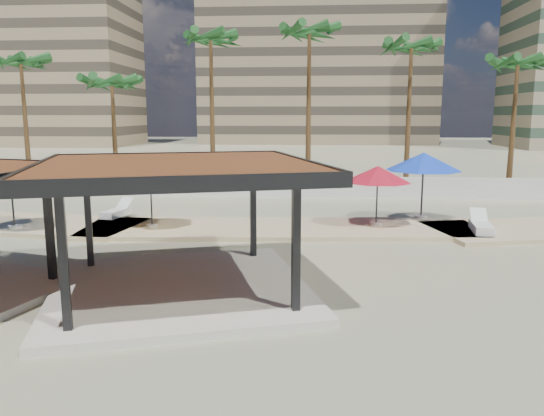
{
  "coord_description": "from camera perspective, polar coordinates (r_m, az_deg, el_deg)",
  "views": [
    {
      "loc": [
        3.19,
        -14.2,
        4.67
      ],
      "look_at": [
        1.82,
        4.38,
        1.4
      ],
      "focal_mm": 35.0,
      "sensor_mm": 36.0,
      "label": 1
    }
  ],
  "objects": [
    {
      "name": "boundary_wall",
      "position": [
        30.64,
        -1.79,
        2.32
      ],
      "size": [
        56.0,
        0.3,
        1.2
      ],
      "primitive_type": "cube",
      "color": "silver",
      "rests_on": "ground"
    },
    {
      "name": "ground",
      "position": [
        15.29,
        -8.1,
        -7.94
      ],
      "size": [
        200.0,
        200.0,
        0.0
      ],
      "primitive_type": "plane",
      "color": "tan",
      "rests_on": "ground"
    },
    {
      "name": "umbrella_b",
      "position": [
        21.8,
        -12.96,
        3.14
      ],
      "size": [
        2.97,
        2.97,
        2.33
      ],
      "rotation": [
        0.0,
        0.0,
        -0.15
      ],
      "color": "beige",
      "rests_on": "promenade"
    },
    {
      "name": "promenade",
      "position": [
        22.38,
        1.09,
        -1.93
      ],
      "size": [
        44.45,
        7.97,
        0.24
      ],
      "color": "#C6B284",
      "rests_on": "ground"
    },
    {
      "name": "umbrella_d",
      "position": [
        23.99,
        15.99,
        4.79
      ],
      "size": [
        4.13,
        4.13,
        2.9
      ],
      "rotation": [
        0.0,
        0.0,
        -0.33
      ],
      "color": "beige",
      "rests_on": "promenade"
    },
    {
      "name": "palm_e",
      "position": [
        32.91,
        4.05,
        17.72
      ],
      "size": [
        3.0,
        3.0,
        10.36
      ],
      "color": "brown",
      "rests_on": "ground"
    },
    {
      "name": "umbrella_f",
      "position": [
        23.36,
        -26.37,
        3.61
      ],
      "size": [
        3.49,
        3.49,
        2.71
      ],
      "rotation": [
        0.0,
        0.0,
        0.16
      ],
      "color": "beige",
      "rests_on": "promenade"
    },
    {
      "name": "building_mid",
      "position": [
        92.71,
        4.89,
        15.87
      ],
      "size": [
        38.0,
        16.0,
        30.4
      ],
      "color": "#847259",
      "rests_on": "ground"
    },
    {
      "name": "umbrella_c",
      "position": [
        22.02,
        11.3,
        3.56
      ],
      "size": [
        3.61,
        3.61,
        2.46
      ],
      "rotation": [
        0.0,
        0.0,
        0.4
      ],
      "color": "beige",
      "rests_on": "promenade"
    },
    {
      "name": "building_west",
      "position": [
        94.4,
        -25.4,
        15.48
      ],
      "size": [
        34.0,
        16.0,
        32.4
      ],
      "color": "#937F60",
      "rests_on": "ground"
    },
    {
      "name": "palm_g",
      "position": [
        34.6,
        24.91,
        13.51
      ],
      "size": [
        3.0,
        3.0,
        8.47
      ],
      "color": "brown",
      "rests_on": "ground"
    },
    {
      "name": "palm_c",
      "position": [
        34.57,
        -16.83,
        12.39
      ],
      "size": [
        3.0,
        3.0,
        7.45
      ],
      "color": "brown",
      "rests_on": "ground"
    },
    {
      "name": "palm_d",
      "position": [
        33.94,
        -6.61,
        17.04
      ],
      "size": [
        3.0,
        3.0,
        10.1
      ],
      "color": "brown",
      "rests_on": "ground"
    },
    {
      "name": "palm_b",
      "position": [
        37.72,
        -25.39,
        13.6
      ],
      "size": [
        3.0,
        3.0,
        8.81
      ],
      "color": "brown",
      "rests_on": "ground"
    },
    {
      "name": "pavilion_central",
      "position": [
        14.06,
        -10.08,
        -0.77
      ],
      "size": [
        8.67,
        8.67,
        3.51
      ],
      "rotation": [
        0.0,
        0.0,
        0.31
      ],
      "color": "beige",
      "rests_on": "ground"
    },
    {
      "name": "lounger_b",
      "position": [
        22.34,
        21.56,
        -1.86
      ],
      "size": [
        0.92,
        2.11,
        0.77
      ],
      "rotation": [
        0.0,
        0.0,
        1.44
      ],
      "color": "silver",
      "rests_on": "promenade"
    },
    {
      "name": "palm_f",
      "position": [
        33.51,
        14.76,
        15.87
      ],
      "size": [
        3.0,
        3.0,
        9.48
      ],
      "color": "brown",
      "rests_on": "ground"
    },
    {
      "name": "lounger_a",
      "position": [
        24.92,
        -16.29,
        -0.42
      ],
      "size": [
        0.99,
        1.99,
        0.72
      ],
      "rotation": [
        0.0,
        0.0,
        1.36
      ],
      "color": "silver",
      "rests_on": "promenade"
    }
  ]
}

